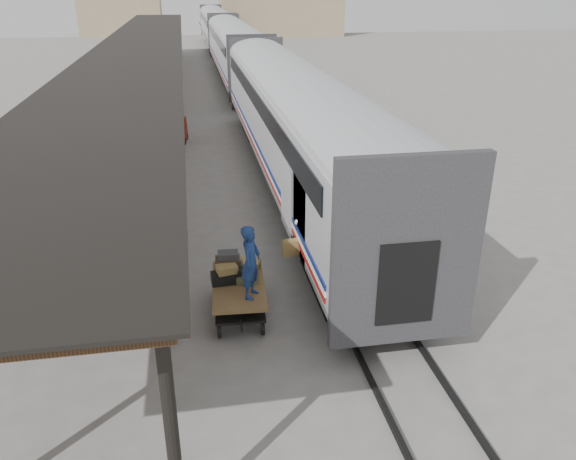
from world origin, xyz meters
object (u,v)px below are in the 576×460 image
Objects in this scene: porter at (251,262)px; pedestrian at (158,133)px; luggage_tug at (178,131)px; baggage_cart at (239,291)px.

pedestrian is at bearing 35.41° from porter.
porter is (1.76, -17.49, 1.19)m from luggage_tug.
pedestrian reaches higher than baggage_cart.
baggage_cart is at bearing -78.17° from luggage_tug.
porter is at bearing 75.75° from pedestrian.
luggage_tug is at bearing 31.47° from porter.
pedestrian is at bearing -110.57° from luggage_tug.
porter is 15.95m from pedestrian.
baggage_cart is 1.71× the size of luggage_tug.
luggage_tug is 0.82× the size of porter.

